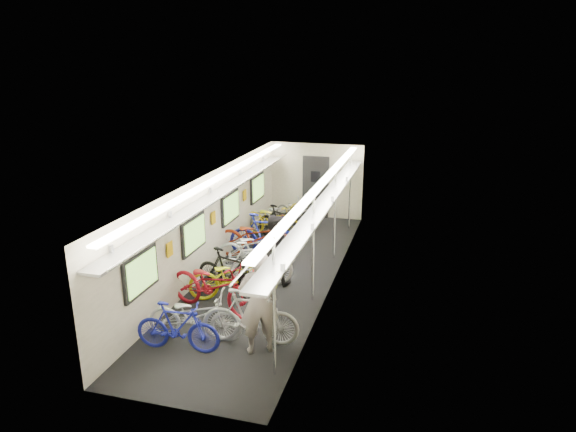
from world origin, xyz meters
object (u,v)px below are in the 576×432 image
Objects in this scene: passenger_mid at (273,250)px; backpack at (260,281)px; passenger_near at (259,302)px; bicycle_0 at (195,315)px; bicycle_1 at (178,327)px.

passenger_mid is 4.33× the size of backpack.
bicycle_0 is at bearing -33.88° from passenger_near.
passenger_mid is at bearing -107.73° from passenger_near.
backpack is (-0.02, 0.17, 0.34)m from passenger_near.
bicycle_1 is 4.07× the size of backpack.
passenger_near reaches higher than passenger_mid.
backpack reaches higher than bicycle_1.
bicycle_0 is at bearing -18.58° from bicycle_1.
bicycle_1 is 1.51m from passenger_near.
bicycle_0 reaches higher than bicycle_1.
bicycle_0 is 4.68× the size of backpack.
bicycle_0 is at bearing 71.03° from passenger_mid.
passenger_mid is (-0.58, 2.80, -0.12)m from passenger_near.
passenger_near reaches higher than backpack.
passenger_mid is (0.68, 2.71, 0.36)m from bicycle_0.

